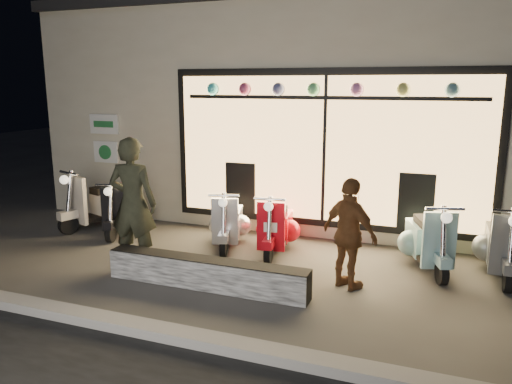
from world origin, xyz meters
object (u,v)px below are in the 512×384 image
scooter_silver (229,221)px  woman (350,234)px  man (133,203)px  scooter_red (277,226)px  graffiti_barrier (206,273)px

scooter_silver → woman: woman is taller
man → woman: (3.04, 0.33, -0.22)m
man → scooter_red: bearing=-146.5°
scooter_red → man: (-1.67, -1.49, 0.57)m
man → scooter_silver: bearing=-126.9°
woman → scooter_silver: bearing=3.2°
scooter_silver → scooter_red: size_ratio=0.98×
scooter_silver → man: 1.81m
scooter_silver → woman: (2.22, -1.18, 0.36)m
graffiti_barrier → scooter_red: scooter_red is taller
graffiti_barrier → woman: 1.93m
scooter_red → woman: (1.37, -1.16, 0.35)m
graffiti_barrier → man: 1.54m
scooter_silver → scooter_red: bearing=-17.7°
scooter_silver → woman: bearing=-44.7°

